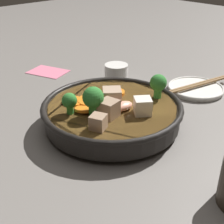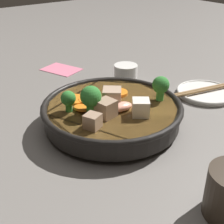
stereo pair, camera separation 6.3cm
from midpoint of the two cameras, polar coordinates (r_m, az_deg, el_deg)
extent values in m
plane|color=slate|center=(0.65, 2.79, -2.60)|extent=(3.00, 3.00, 0.00)
cylinder|color=black|center=(0.65, 2.80, -2.22)|extent=(0.15, 0.15, 0.01)
cylinder|color=black|center=(0.64, 2.85, -0.37)|extent=(0.27, 0.27, 0.04)
torus|color=black|center=(0.63, 2.89, 1.13)|extent=(0.29, 0.29, 0.01)
cylinder|color=brown|center=(0.63, 2.87, 0.30)|extent=(0.26, 0.26, 0.02)
cylinder|color=orange|center=(0.65, 2.85, 2.42)|extent=(0.04, 0.04, 0.01)
cylinder|color=orange|center=(0.65, -4.09, 2.25)|extent=(0.06, 0.06, 0.01)
cylinder|color=orange|center=(0.61, -1.84, 0.80)|extent=(0.07, 0.07, 0.02)
cylinder|color=orange|center=(0.64, -1.35, 2.24)|extent=(0.06, 0.06, 0.01)
cylinder|color=orange|center=(0.68, 3.83, 3.47)|extent=(0.04, 0.04, 0.01)
cylinder|color=green|center=(0.60, -4.93, 0.82)|extent=(0.01, 0.01, 0.02)
sphere|color=#2D752D|center=(0.59, -5.00, 2.44)|extent=(0.03, 0.03, 0.03)
cylinder|color=green|center=(0.59, -0.74, 0.51)|extent=(0.02, 0.02, 0.02)
sphere|color=#2D752D|center=(0.58, -0.75, 2.80)|extent=(0.04, 0.04, 0.04)
cylinder|color=green|center=(0.66, 11.51, 2.98)|extent=(0.02, 0.02, 0.02)
sphere|color=#2D752D|center=(0.65, 11.71, 4.82)|extent=(0.04, 0.04, 0.04)
cube|color=#9E7F66|center=(0.54, -0.24, -1.77)|extent=(0.03, 0.03, 0.03)
cube|color=tan|center=(0.62, 2.56, 2.50)|extent=(0.05, 0.05, 0.04)
cube|color=#9E7F66|center=(0.58, 2.02, 0.58)|extent=(0.04, 0.04, 0.03)
cube|color=silver|center=(0.59, 8.36, 0.71)|extent=(0.04, 0.04, 0.03)
ellipsoid|color=#EA9E84|center=(0.61, 4.95, 1.01)|extent=(0.03, 0.05, 0.02)
cylinder|color=white|center=(0.82, 18.85, 3.22)|extent=(0.14, 0.14, 0.01)
torus|color=white|center=(0.82, 18.91, 3.54)|extent=(0.14, 0.14, 0.01)
cylinder|color=white|center=(0.84, 4.70, 6.73)|extent=(0.06, 0.06, 0.06)
cylinder|color=brown|center=(0.83, 4.74, 7.80)|extent=(0.05, 0.05, 0.00)
cube|color=#D16B84|center=(0.96, -7.38, 7.73)|extent=(0.13, 0.11, 0.00)
cylinder|color=olive|center=(0.82, 19.16, 3.84)|extent=(0.06, 0.22, 0.01)
cylinder|color=olive|center=(0.82, 18.79, 4.06)|extent=(0.06, 0.22, 0.01)
camera|label=1|loc=(0.03, -87.14, 1.53)|focal=50.00mm
camera|label=2|loc=(0.03, 92.86, -1.53)|focal=50.00mm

